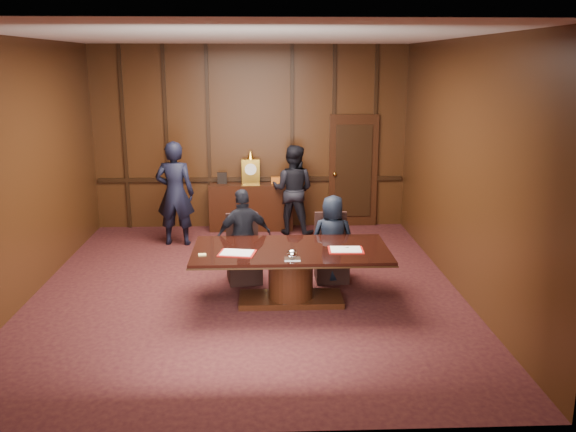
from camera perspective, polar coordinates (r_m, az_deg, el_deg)
The scene contains 13 objects.
room at distance 8.51m, azimuth -3.51°, elevation 4.39°, with size 7.00×7.04×3.50m.
sideboard at distance 11.82m, azimuth -3.45°, elevation 1.06°, with size 1.60×0.45×1.54m.
conference_table at distance 8.20m, azimuth 0.26°, elevation -4.73°, with size 2.62×1.32×0.76m.
folder_left at distance 7.94m, azimuth -4.78°, elevation -3.47°, with size 0.51×0.41×0.02m.
folder_right at distance 8.08m, azimuth 5.43°, elevation -3.16°, with size 0.47×0.35×0.02m.
inkstand at distance 7.68m, azimuth 0.41°, elevation -3.68°, with size 0.20×0.14×0.12m.
notepad at distance 7.93m, azimuth -8.02°, elevation -3.59°, with size 0.10×0.07×0.01m, color #FFDB7C.
chair_left at distance 9.10m, azimuth -4.13°, elevation -4.28°, with size 0.55×0.55×0.99m.
chair_right at distance 9.15m, azimuth 4.09°, elevation -4.17°, with size 0.49×0.49×0.99m.
signatory_left at distance 8.90m, azimuth -4.16°, elevation -1.93°, with size 0.82×0.34×1.41m, color black.
signatory_right at distance 8.97m, azimuth 4.18°, elevation -2.16°, with size 0.64×0.41×1.30m, color black.
witness_left at distance 10.90m, azimuth -10.52°, elevation 2.09°, with size 0.68×0.44×1.85m, color black.
witness_right at distance 11.43m, azimuth 0.46°, elevation 2.47°, with size 0.82×0.64×1.69m, color black.
Camera 1 is at (0.24, -8.24, 3.18)m, focal length 38.00 mm.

